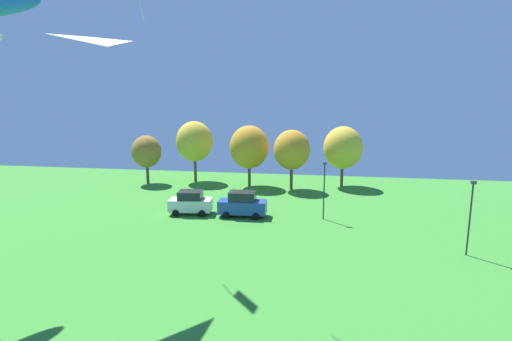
% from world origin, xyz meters
% --- Properties ---
extents(kite_flying_10, '(4.02, 4.12, 0.73)m').
position_xyz_m(kite_flying_10, '(-9.19, 24.12, 12.56)').
color(kite_flying_10, white).
extents(parked_car_leftmost, '(4.19, 2.45, 2.25)m').
position_xyz_m(parked_car_leftmost, '(-10.04, 39.25, 1.11)').
color(parked_car_leftmost, silver).
rests_on(parked_car_leftmost, ground).
extents(parked_car_second_from_left, '(4.51, 2.06, 2.39)m').
position_xyz_m(parked_car_second_from_left, '(-4.96, 39.19, 1.17)').
color(parked_car_second_from_left, '#234299').
rests_on(parked_car_second_from_left, ground).
extents(light_post_0, '(0.36, 0.20, 5.34)m').
position_xyz_m(light_post_0, '(2.54, 39.53, 3.06)').
color(light_post_0, '#2D2D33').
rests_on(light_post_0, ground).
extents(light_post_1, '(0.36, 0.20, 5.44)m').
position_xyz_m(light_post_1, '(12.59, 32.67, 3.11)').
color(light_post_1, '#2D2D33').
rests_on(light_post_1, ground).
extents(treeline_tree_0, '(3.71, 3.71, 6.21)m').
position_xyz_m(treeline_tree_0, '(-19.70, 51.12, 4.15)').
color(treeline_tree_0, brown).
rests_on(treeline_tree_0, ground).
extents(treeline_tree_1, '(4.74, 4.74, 7.93)m').
position_xyz_m(treeline_tree_1, '(-14.01, 53.27, 5.31)').
color(treeline_tree_1, brown).
rests_on(treeline_tree_1, ground).
extents(treeline_tree_2, '(4.82, 4.82, 7.59)m').
position_xyz_m(treeline_tree_2, '(-6.51, 51.62, 4.93)').
color(treeline_tree_2, brown).
rests_on(treeline_tree_2, ground).
extents(treeline_tree_3, '(4.32, 4.32, 7.21)m').
position_xyz_m(treeline_tree_3, '(-1.23, 50.80, 4.82)').
color(treeline_tree_3, brown).
rests_on(treeline_tree_3, ground).
extents(treeline_tree_4, '(4.75, 4.75, 7.49)m').
position_xyz_m(treeline_tree_4, '(4.86, 53.45, 4.86)').
color(treeline_tree_4, brown).
rests_on(treeline_tree_4, ground).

